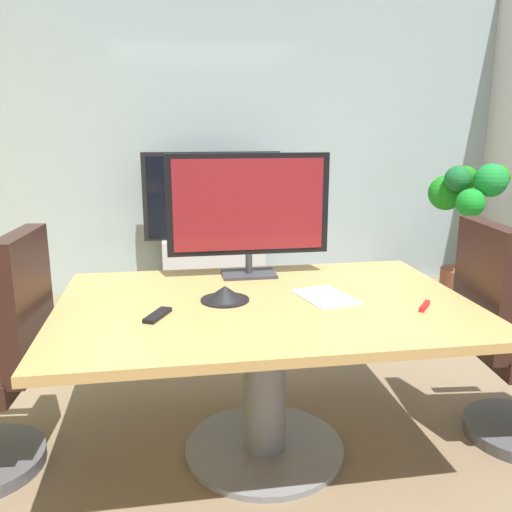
{
  "coord_description": "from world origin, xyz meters",
  "views": [
    {
      "loc": [
        -0.51,
        -1.99,
        1.52
      ],
      "look_at": [
        -0.1,
        0.51,
        0.9
      ],
      "focal_mm": 37.67,
      "sensor_mm": 36.0,
      "label": 1
    }
  ],
  "objects_px": {
    "tv_monitor": "(248,208)",
    "wall_display_unit": "(213,250)",
    "conference_table": "(265,341)",
    "remote_control": "(158,315)",
    "office_chair_right": "(512,352)",
    "conference_phone": "(225,294)",
    "potted_plant": "(466,215)"
  },
  "relations": [
    {
      "from": "wall_display_unit",
      "to": "remote_control",
      "type": "height_order",
      "value": "wall_display_unit"
    },
    {
      "from": "conference_table",
      "to": "potted_plant",
      "type": "height_order",
      "value": "potted_plant"
    },
    {
      "from": "conference_table",
      "to": "potted_plant",
      "type": "distance_m",
      "value": 2.87
    },
    {
      "from": "conference_table",
      "to": "wall_display_unit",
      "type": "xyz_separation_m",
      "value": [
        -0.03,
        2.45,
        -0.12
      ]
    },
    {
      "from": "conference_table",
      "to": "remote_control",
      "type": "bearing_deg",
      "value": -164.27
    },
    {
      "from": "tv_monitor",
      "to": "conference_table",
      "type": "bearing_deg",
      "value": -89.03
    },
    {
      "from": "tv_monitor",
      "to": "conference_phone",
      "type": "height_order",
      "value": "tv_monitor"
    },
    {
      "from": "remote_control",
      "to": "office_chair_right",
      "type": "bearing_deg",
      "value": 28.15
    },
    {
      "from": "tv_monitor",
      "to": "conference_phone",
      "type": "xyz_separation_m",
      "value": [
        -0.17,
        -0.41,
        -0.33
      ]
    },
    {
      "from": "tv_monitor",
      "to": "remote_control",
      "type": "relative_size",
      "value": 4.94
    },
    {
      "from": "conference_table",
      "to": "tv_monitor",
      "type": "xyz_separation_m",
      "value": [
        -0.01,
        0.44,
        0.55
      ]
    },
    {
      "from": "remote_control",
      "to": "potted_plant",
      "type": "bearing_deg",
      "value": 65.24
    },
    {
      "from": "conference_phone",
      "to": "tv_monitor",
      "type": "bearing_deg",
      "value": 67.43
    },
    {
      "from": "office_chair_right",
      "to": "potted_plant",
      "type": "distance_m",
      "value": 2.24
    },
    {
      "from": "wall_display_unit",
      "to": "conference_table",
      "type": "bearing_deg",
      "value": -89.23
    },
    {
      "from": "conference_table",
      "to": "office_chair_right",
      "type": "relative_size",
      "value": 1.69
    },
    {
      "from": "wall_display_unit",
      "to": "remote_control",
      "type": "relative_size",
      "value": 7.71
    },
    {
      "from": "office_chair_right",
      "to": "remote_control",
      "type": "xyz_separation_m",
      "value": [
        -1.68,
        -0.05,
        0.31
      ]
    },
    {
      "from": "tv_monitor",
      "to": "wall_display_unit",
      "type": "distance_m",
      "value": 2.11
    },
    {
      "from": "conference_phone",
      "to": "remote_control",
      "type": "xyz_separation_m",
      "value": [
        -0.3,
        -0.17,
        -0.02
      ]
    },
    {
      "from": "office_chair_right",
      "to": "wall_display_unit",
      "type": "bearing_deg",
      "value": 31.47
    },
    {
      "from": "potted_plant",
      "to": "wall_display_unit",
      "type": "bearing_deg",
      "value": 166.66
    },
    {
      "from": "conference_phone",
      "to": "remote_control",
      "type": "height_order",
      "value": "conference_phone"
    },
    {
      "from": "conference_table",
      "to": "wall_display_unit",
      "type": "relative_size",
      "value": 1.4
    },
    {
      "from": "conference_table",
      "to": "tv_monitor",
      "type": "bearing_deg",
      "value": 90.97
    },
    {
      "from": "office_chair_right",
      "to": "conference_phone",
      "type": "bearing_deg",
      "value": 90.57
    },
    {
      "from": "office_chair_right",
      "to": "conference_phone",
      "type": "xyz_separation_m",
      "value": [
        -1.38,
        0.12,
        0.33
      ]
    },
    {
      "from": "conference_table",
      "to": "tv_monitor",
      "type": "height_order",
      "value": "tv_monitor"
    },
    {
      "from": "potted_plant",
      "to": "office_chair_right",
      "type": "bearing_deg",
      "value": -113.87
    },
    {
      "from": "tv_monitor",
      "to": "wall_display_unit",
      "type": "bearing_deg",
      "value": 90.72
    },
    {
      "from": "wall_display_unit",
      "to": "conference_phone",
      "type": "bearing_deg",
      "value": -93.42
    },
    {
      "from": "tv_monitor",
      "to": "wall_display_unit",
      "type": "relative_size",
      "value": 0.64
    }
  ]
}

